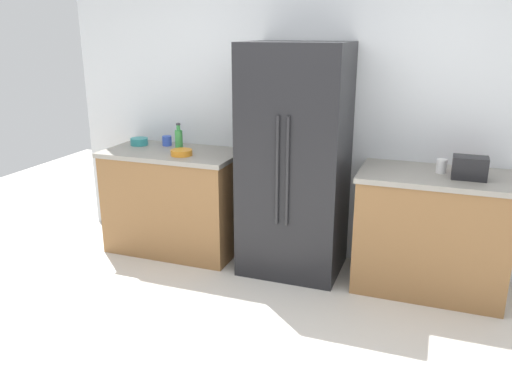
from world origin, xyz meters
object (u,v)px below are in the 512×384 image
object	(u,v)px
bottle_a	(179,139)
cup_c	(441,166)
cup_b	(167,141)
bowl_a	(181,153)
refrigerator	(295,162)
cup_a	(463,166)
toaster	(470,168)
bowl_b	(139,142)

from	to	relation	value
bottle_a	cup_c	distance (m)	2.20
cup_b	bowl_a	bearing A→B (deg)	-44.17
bottle_a	cup_b	bearing A→B (deg)	144.61
refrigerator	cup_a	world-z (taller)	refrigerator
toaster	cup_a	xyz separation A→B (m)	(-0.04, 0.20, -0.04)
bowl_a	bowl_b	distance (m)	0.61
toaster	cup_a	bearing A→B (deg)	100.73
cup_a	bottle_a	bearing A→B (deg)	-177.43
bottle_a	cup_a	bearing A→B (deg)	2.57
cup_a	cup_b	bearing A→B (deg)	179.12
cup_c	bowl_b	world-z (taller)	cup_c
refrigerator	bowl_b	distance (m)	1.54
bottle_a	bowl_b	size ratio (longest dim) A/B	1.52
cup_a	bowl_b	xyz separation A→B (m)	(-2.82, -0.03, -0.01)
toaster	cup_b	size ratio (longest dim) A/B	2.70
bowl_b	bottle_a	bearing A→B (deg)	-9.31
cup_b	bowl_a	size ratio (longest dim) A/B	0.48
bottle_a	bowl_a	xyz separation A→B (m)	(0.11, -0.16, -0.08)
refrigerator	bowl_b	world-z (taller)	refrigerator
refrigerator	bottle_a	bearing A→B (deg)	177.55
cup_a	bowl_b	distance (m)	2.82
cup_b	bowl_b	size ratio (longest dim) A/B	0.55
refrigerator	cup_a	distance (m)	1.29
refrigerator	bottle_a	xyz separation A→B (m)	(-1.08, 0.05, 0.10)
bottle_a	cup_b	size ratio (longest dim) A/B	2.75
refrigerator	bottle_a	distance (m)	1.09
refrigerator	bowl_b	bearing A→B (deg)	175.49
toaster	bottle_a	world-z (taller)	bottle_a
cup_c	toaster	bearing A→B (deg)	-27.58
cup_a	toaster	bearing A→B (deg)	-79.27
cup_a	cup_b	distance (m)	2.56
cup_a	cup_c	bearing A→B (deg)	-147.59
cup_b	bowl_a	xyz separation A→B (m)	(0.31, -0.30, -0.02)
refrigerator	bottle_a	size ratio (longest dim) A/B	7.67
bowl_a	bottle_a	bearing A→B (deg)	124.11
cup_b	cup_c	size ratio (longest dim) A/B	0.85
cup_c	bowl_a	bearing A→B (deg)	-175.52
toaster	bottle_a	xyz separation A→B (m)	(-2.39, 0.09, 0.02)
cup_b	cup_c	xyz separation A→B (m)	(2.41, -0.14, 0.01)
cup_b	cup_c	distance (m)	2.41
toaster	bowl_b	size ratio (longest dim) A/B	1.49
bowl_b	toaster	bearing A→B (deg)	-3.34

